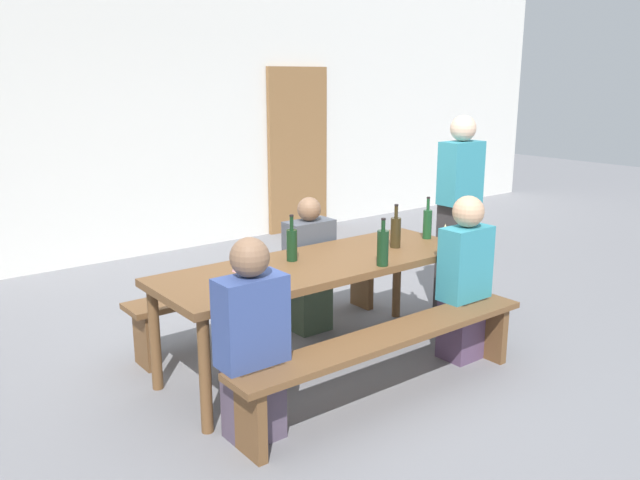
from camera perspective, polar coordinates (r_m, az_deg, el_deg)
The scene contains 16 objects.
ground_plane at distance 4.70m, azimuth 0.00°, elevation -10.70°, with size 24.00×24.00×0.00m, color slate.
back_wall at distance 7.45m, azimuth -17.50°, elevation 10.61°, with size 14.00×0.20×3.20m, color silver.
wooden_door at distance 8.47m, azimuth -1.95°, elevation 7.85°, with size 0.90×0.06×2.10m, color olive.
tasting_table at distance 4.46m, azimuth 0.00°, elevation -2.79°, with size 2.31×0.79×0.75m.
bench_near at distance 4.07m, azimuth 6.10°, elevation -9.28°, with size 2.21×0.30×0.45m.
bench_far at distance 5.10m, azimuth -4.82°, elevation -4.37°, with size 2.21×0.30×0.45m.
wine_bottle_0 at distance 4.33m, azimuth 5.53°, elevation -0.63°, with size 0.08×0.08×0.32m.
wine_bottle_1 at distance 4.43m, azimuth -2.49°, elevation -0.36°, with size 0.07×0.07×0.32m.
wine_bottle_2 at distance 4.81m, azimuth 6.65°, elevation 0.74°, with size 0.08×0.08×0.32m.
wine_bottle_3 at distance 5.11m, azimuth 9.37°, elevation 1.47°, with size 0.07×0.07×0.33m.
wine_glass_0 at distance 3.95m, azimuth -7.23°, elevation -2.20°, with size 0.07×0.07×0.17m.
wine_glass_1 at distance 4.89m, azimuth 10.92°, elevation 0.80°, with size 0.07×0.07×0.17m.
seated_guest_near_0 at distance 3.60m, azimuth -5.98°, elevation -9.15°, with size 0.38×0.24×1.16m.
seated_guest_near_1 at distance 4.70m, azimuth 12.56°, elevation -3.57°, with size 0.37×0.24×1.19m.
seated_guest_far_0 at distance 5.11m, azimuth -0.94°, elevation -2.57°, with size 0.39×0.24×1.08m.
standing_host at distance 5.52m, azimuth 12.05°, elevation 1.78°, with size 0.36×0.24×1.68m.
Camera 1 is at (-2.62, -3.37, 1.97)m, focal length 36.46 mm.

